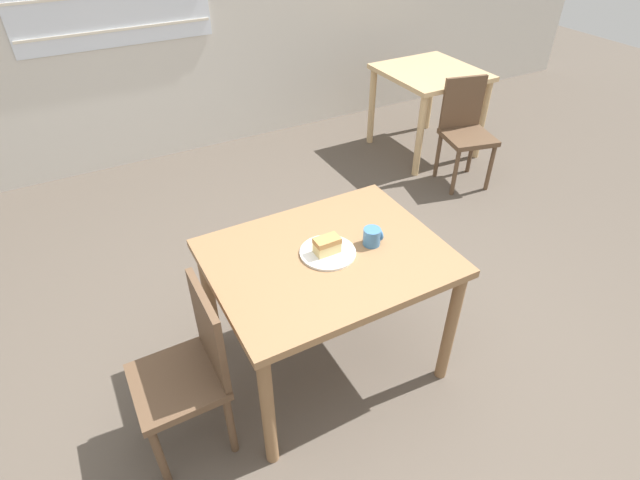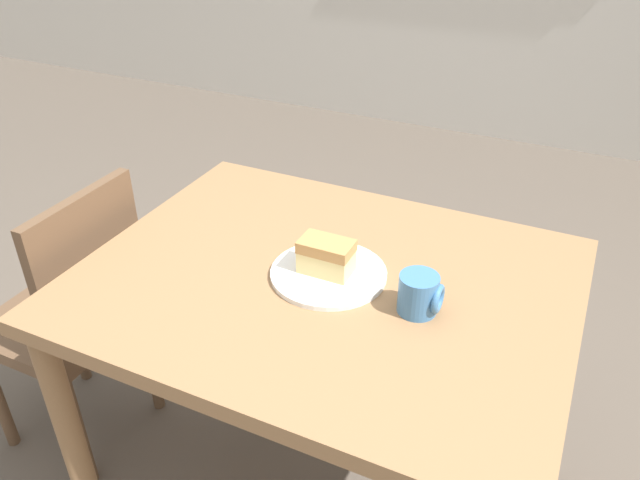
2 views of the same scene
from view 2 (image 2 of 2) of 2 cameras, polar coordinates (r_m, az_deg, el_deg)
The scene contains 5 objects.
dining_table_near at distance 1.47m, azimuth 0.45°, elevation -6.63°, with size 1.09×0.85×0.76m.
chair_near_window at distance 1.89m, azimuth -21.56°, elevation -6.30°, with size 0.38×0.38×0.87m.
plate at distance 1.41m, azimuth 0.79°, elevation -3.07°, with size 0.26×0.26×0.01m.
cake_slice at distance 1.39m, azimuth 0.58°, elevation -1.49°, with size 0.12×0.07×0.08m.
coffee_mug at distance 1.30m, azimuth 9.12°, elevation -4.92°, with size 0.09×0.08×0.09m.
Camera 2 is at (0.51, -0.91, 1.57)m, focal length 35.00 mm.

